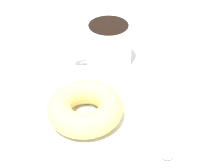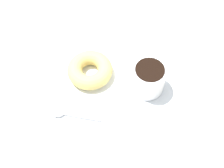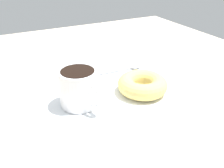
# 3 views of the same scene
# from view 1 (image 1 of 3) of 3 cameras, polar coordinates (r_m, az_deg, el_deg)

# --- Properties ---
(ground_plane) EXTENTS (1.20, 1.20, 0.02)m
(ground_plane) POSITION_cam_1_polar(r_m,az_deg,el_deg) (0.67, 2.71, -1.35)
(ground_plane) COLOR beige
(napkin) EXTENTS (0.39, 0.39, 0.00)m
(napkin) POSITION_cam_1_polar(r_m,az_deg,el_deg) (0.64, -0.00, -1.50)
(napkin) COLOR white
(napkin) RESTS_ON ground_plane
(coffee_cup) EXTENTS (0.08, 0.11, 0.08)m
(coffee_cup) POSITION_cam_1_polar(r_m,az_deg,el_deg) (0.69, -0.68, 6.14)
(coffee_cup) COLOR white
(coffee_cup) RESTS_ON napkin
(donut) EXTENTS (0.12, 0.12, 0.04)m
(donut) POSITION_cam_1_polar(r_m,az_deg,el_deg) (0.59, -4.12, -3.66)
(donut) COLOR #E5C66B
(donut) RESTS_ON napkin
(spoon) EXTENTS (0.13, 0.03, 0.01)m
(spoon) POSITION_cam_1_polar(r_m,az_deg,el_deg) (0.56, 8.44, -8.65)
(spoon) COLOR silver
(spoon) RESTS_ON napkin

